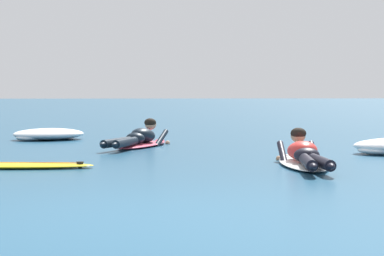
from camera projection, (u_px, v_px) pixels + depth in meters
ground_plane at (144, 137)px, 16.06m from camera, size 120.00×120.00×0.00m
surfer_near at (304, 157)px, 10.02m from camera, size 0.70×2.61×0.55m
surfer_far at (139, 139)px, 13.31m from camera, size 1.30×2.46×0.54m
drifting_surfboard at (12, 165)px, 9.84m from camera, size 2.20×0.67×0.16m
whitewater_front at (49, 134)px, 15.26m from camera, size 1.76×1.60×0.23m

